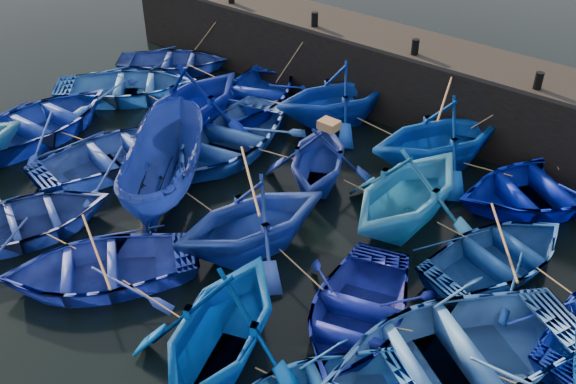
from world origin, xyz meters
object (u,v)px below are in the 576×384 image
Objects in this scene: boat_13 at (40,122)px; wooden_crate at (329,125)px; boat_0 at (173,61)px; boat_8 at (228,137)px.

wooden_crate is at bearing -161.88° from boat_13.
boat_0 is 6.33m from boat_13.
boat_8 and boat_13 have the same top height.
boat_8 is at bearing -175.33° from wooden_crate.
boat_0 is at bearing -87.97° from boat_13.
boat_8 is at bearing -156.21° from boat_0.
boat_13 is 9.89m from wooden_crate.
boat_13 is at bearing 146.10° from boat_0.
boat_8 is at bearing -152.71° from boat_13.
boat_0 is 10.20m from wooden_crate.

